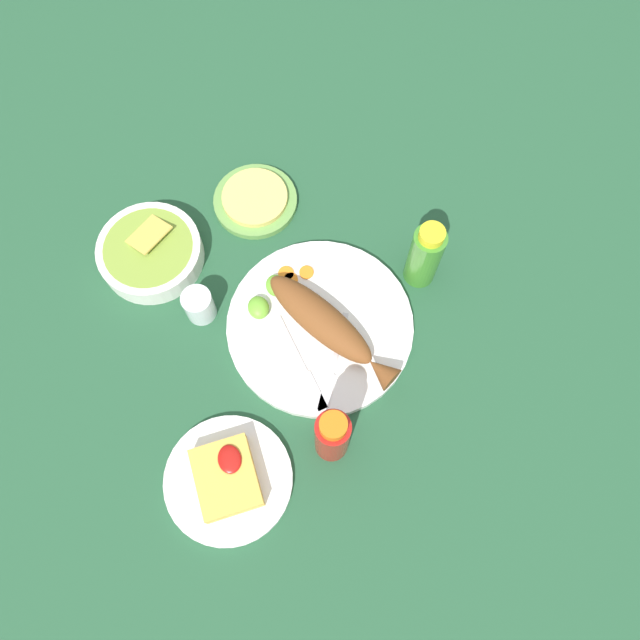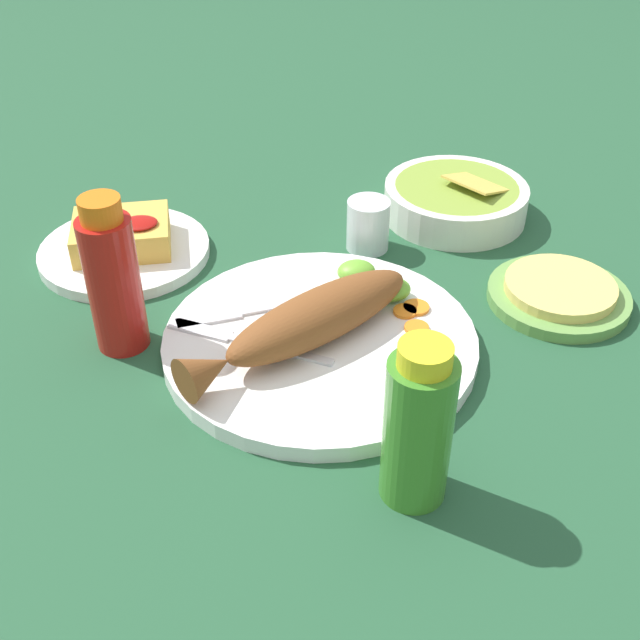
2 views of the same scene
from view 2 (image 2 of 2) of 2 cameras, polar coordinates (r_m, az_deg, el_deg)
The scene contains 18 objects.
ground_plane at distance 0.85m, azimuth 0.00°, elevation -2.05°, with size 4.00×4.00×0.00m, color #235133.
main_plate at distance 0.85m, azimuth 0.00°, elevation -1.58°, with size 0.33×0.33×0.02m, color white.
fried_fish at distance 0.82m, azimuth -0.94°, elevation -0.13°, with size 0.27×0.19×0.05m.
fork_near at distance 0.84m, azimuth -5.84°, elevation -1.38°, with size 0.17×0.11×0.00m.
fork_far at distance 0.88m, azimuth -5.06°, elevation 0.61°, with size 0.19×0.04×0.00m.
carrot_slice_near at distance 0.85m, azimuth 6.89°, elevation -0.56°, with size 0.03×0.03×0.00m, color orange.
carrot_slice_mid at distance 0.88m, azimuth 6.06°, elevation 0.62°, with size 0.03×0.03×0.00m, color orange.
carrot_slice_far at distance 0.88m, azimuth 6.86°, elevation 0.89°, with size 0.03×0.03×0.00m, color orange.
lime_wedge_main at distance 0.89m, azimuth 5.13°, elevation 2.18°, with size 0.04×0.04×0.02m, color #6BB233.
lime_wedge_side at distance 0.92m, azimuth 2.60°, elevation 3.45°, with size 0.04×0.04×0.02m, color #6BB233.
hot_sauce_bottle_red at distance 0.84m, azimuth -14.51°, elevation 2.84°, with size 0.06×0.06×0.17m.
hot_sauce_bottle_green at distance 0.66m, azimuth 6.98°, elevation -7.54°, with size 0.06×0.06×0.16m.
salt_cup at distance 1.01m, azimuth 3.42°, elevation 6.56°, with size 0.05×0.05×0.06m.
side_plate_fries at distance 1.03m, azimuth -13.72°, elevation 4.76°, with size 0.21×0.21×0.01m, color white.
fries_pile at distance 1.02m, azimuth -13.89°, elevation 5.98°, with size 0.12×0.09×0.04m.
guacamole_bowl at distance 1.10m, azimuth 9.62°, elevation 8.49°, with size 0.19×0.19×0.06m.
tortilla_plate at distance 0.96m, azimuth 16.58°, elevation 1.61°, with size 0.16×0.16×0.01m, color #6B9E4C.
tortilla_stack at distance 0.95m, azimuth 16.72°, elevation 2.25°, with size 0.13×0.13×0.01m, color #E0C666.
Camera 2 is at (-0.11, -0.66, 0.53)m, focal length 45.00 mm.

